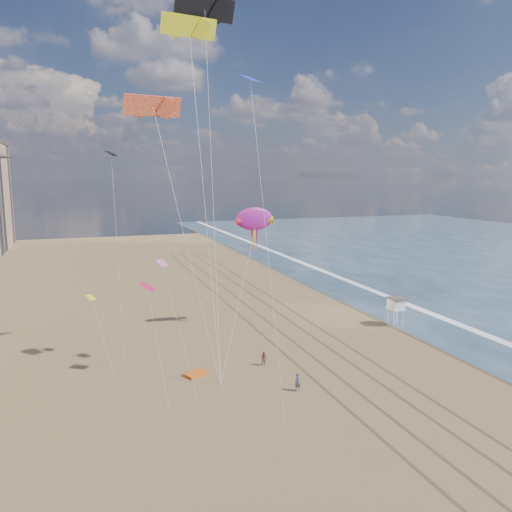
% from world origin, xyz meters
% --- Properties ---
extents(ground, '(260.00, 260.00, 0.00)m').
position_xyz_m(ground, '(0.00, 0.00, 0.00)').
color(ground, brown).
rests_on(ground, ground).
extents(wet_sand, '(260.00, 260.00, 0.00)m').
position_xyz_m(wet_sand, '(19.00, 40.00, 0.00)').
color(wet_sand, '#42301E').
rests_on(wet_sand, ground).
extents(foam, '(260.00, 260.00, 0.00)m').
position_xyz_m(foam, '(23.20, 40.00, 0.00)').
color(foam, white).
rests_on(foam, ground).
extents(tracks, '(7.68, 120.00, 0.01)m').
position_xyz_m(tracks, '(2.55, 30.00, 0.01)').
color(tracks, brown).
rests_on(tracks, ground).
extents(lifeguard_stand, '(1.95, 1.95, 3.52)m').
position_xyz_m(lifeguard_stand, '(15.47, 25.13, 2.71)').
color(lifeguard_stand, white).
rests_on(lifeguard_stand, ground).
extents(grounded_kite, '(2.51, 2.14, 0.24)m').
position_xyz_m(grounded_kite, '(-11.00, 18.09, 0.12)').
color(grounded_kite, '#DC5812').
rests_on(grounded_kite, ground).
extents(show_kite, '(6.46, 8.04, 21.08)m').
position_xyz_m(show_kite, '(-1.01, 30.51, 13.14)').
color(show_kite, '#AC1A96').
rests_on(show_kite, ground).
extents(kite_flyer_a, '(0.60, 0.41, 1.60)m').
position_xyz_m(kite_flyer_a, '(-3.54, 11.80, 0.80)').
color(kite_flyer_a, '#545C6C').
rests_on(kite_flyer_a, ground).
extents(kite_flyer_b, '(0.88, 0.84, 1.43)m').
position_xyz_m(kite_flyer_b, '(-4.30, 18.15, 0.72)').
color(kite_flyer_b, '#8D5247').
rests_on(kite_flyer_b, ground).
extents(parafoils, '(11.00, 3.04, 11.21)m').
position_xyz_m(parafoils, '(-10.34, 24.04, 30.46)').
color(parafoils, black).
rests_on(parafoils, ground).
extents(small_kites, '(15.44, 17.51, 20.86)m').
position_xyz_m(small_kites, '(-12.59, 21.95, 17.01)').
color(small_kites, '#D1DF17').
rests_on(small_kites, ground).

